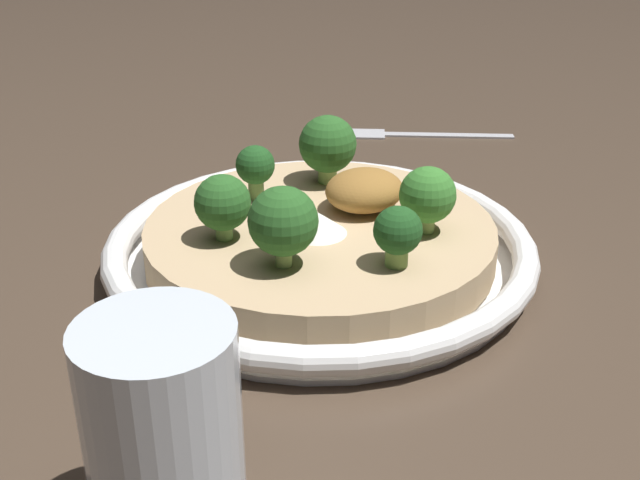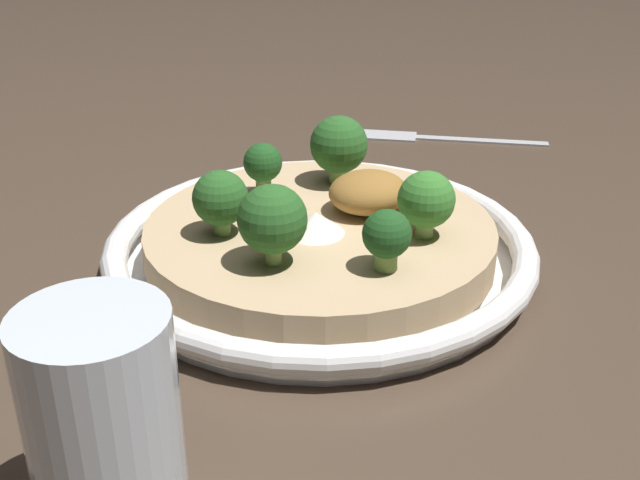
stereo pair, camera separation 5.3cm
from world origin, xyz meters
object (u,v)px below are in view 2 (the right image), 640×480
broccoli_front (263,165)px  fork_utensil (432,137)px  broccoli_left (426,201)px  broccoli_back_left (387,236)px  drinking_glass (104,422)px  broccoli_right (272,220)px  risotto_bowl (320,246)px  broccoli_front_left (339,146)px  broccoli_front_right (220,199)px

broccoli_front → fork_utensil: size_ratio=0.24×
broccoli_front → broccoli_left: (-0.07, 0.10, 0.00)m
broccoli_back_left → fork_utensil: 0.33m
broccoli_front → broccoli_back_left: (-0.03, 0.13, -0.00)m
broccoli_left → drinking_glass: bearing=29.4°
drinking_glass → fork_utensil: (-0.37, -0.36, -0.05)m
broccoli_right → broccoli_left: 0.10m
broccoli_left → fork_utensil: size_ratio=0.28×
broccoli_back_left → risotto_bowl: bearing=-82.2°
broccoli_left → broccoli_front: bearing=-55.6°
fork_utensil → broccoli_right: bearing=76.1°
drinking_glass → broccoli_front_left: bearing=-132.6°
risotto_bowl → broccoli_left: 0.08m
broccoli_left → drinking_glass: (0.22, 0.12, -0.01)m
broccoli_front → drinking_glass: bearing=56.3°
broccoli_right → broccoli_back_left: 0.07m
broccoli_front → broccoli_front_right: bearing=45.9°
broccoli_front_left → fork_utensil: (-0.16, -0.13, -0.06)m
fork_utensil → broccoli_front_right: bearing=67.6°
broccoli_front_left → fork_utensil: broccoli_front_left is taller
broccoli_front_right → broccoli_left: 0.13m
risotto_bowl → broccoli_front_right: size_ratio=6.70×
broccoli_back_left → drinking_glass: bearing=28.4°
broccoli_front_right → broccoli_left: bearing=154.5°
broccoli_front → broccoli_front_right: broccoli_front_right is taller
broccoli_front → broccoli_left: 0.12m
risotto_bowl → drinking_glass: drinking_glass is taller
broccoli_right → risotto_bowl: bearing=-140.5°
broccoli_right → broccoli_front: 0.10m
risotto_bowl → fork_utensil: risotto_bowl is taller
broccoli_front_left → broccoli_front: broccoli_front_left is taller
broccoli_front_right → broccoli_front: bearing=-134.1°
broccoli_front_left → broccoli_right: size_ratio=1.02×
broccoli_front_left → drinking_glass: drinking_glass is taller
broccoli_front_left → fork_utensil: bearing=-140.7°
risotto_bowl → broccoli_front_left: 0.08m
broccoli_front_left → broccoli_front_right: 0.11m
broccoli_front_left → broccoli_right: bearing=48.1°
broccoli_front_left → broccoli_back_left: 0.13m
broccoli_left → broccoli_back_left: size_ratio=1.17×
broccoli_front_left → drinking_glass: size_ratio=0.51×
broccoli_front → drinking_glass: size_ratio=0.39×
broccoli_front_left → broccoli_right: (0.09, 0.10, 0.00)m
broccoli_right → fork_utensil: size_ratio=0.31×
broccoli_right → broccoli_left: (-0.10, 0.00, -0.00)m
broccoli_front → broccoli_back_left: broccoli_front is taller
broccoli_front → fork_utensil: 0.26m
broccoli_back_left → drinking_glass: (0.18, 0.10, -0.00)m
broccoli_front → broccoli_right: bearing=72.9°
broccoli_left → drinking_glass: drinking_glass is taller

